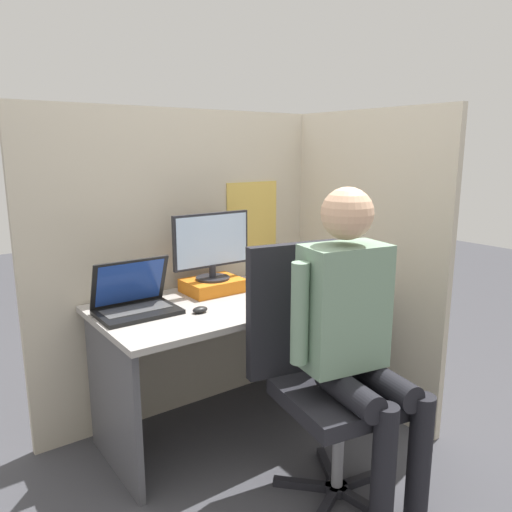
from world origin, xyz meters
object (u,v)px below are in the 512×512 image
object	(u,v)px
monitor	(212,244)
laptop	(135,303)
stapler	(330,273)
office_chair	(320,367)
person	(355,327)
paper_box	(213,285)
carrot_toy	(319,293)

from	to	relation	value
monitor	laptop	size ratio (longest dim) A/B	1.23
stapler	office_chair	world-z (taller)	office_chair
stapler	person	world-z (taller)	person
monitor	office_chair	bearing A→B (deg)	-85.33
paper_box	laptop	distance (m)	0.48
office_chair	person	bearing A→B (deg)	-79.49
paper_box	office_chair	distance (m)	0.80
carrot_toy	monitor	bearing A→B (deg)	133.32
monitor	carrot_toy	distance (m)	0.61
stapler	carrot_toy	xyz separation A→B (m)	(-0.32, -0.25, -0.01)
stapler	carrot_toy	distance (m)	0.41
carrot_toy	laptop	bearing A→B (deg)	159.60
paper_box	carrot_toy	world-z (taller)	paper_box
laptop	stapler	distance (m)	1.19
paper_box	laptop	world-z (taller)	laptop
paper_box	monitor	xyz separation A→B (m)	(0.00, 0.00, 0.22)
stapler	laptop	bearing A→B (deg)	176.49
monitor	office_chair	xyz separation A→B (m)	(0.06, -0.77, -0.43)
office_chair	person	world-z (taller)	person
monitor	person	bearing A→B (deg)	-84.30
monitor	stapler	xyz separation A→B (m)	(0.71, -0.16, -0.23)
paper_box	stapler	world-z (taller)	paper_box
carrot_toy	paper_box	bearing A→B (deg)	133.52
carrot_toy	office_chair	xyz separation A→B (m)	(-0.33, -0.36, -0.19)
laptop	office_chair	xyz separation A→B (m)	(0.54, -0.68, -0.22)
paper_box	person	bearing A→B (deg)	-84.28
carrot_toy	office_chair	distance (m)	0.52
monitor	stapler	bearing A→B (deg)	-12.98
paper_box	carrot_toy	distance (m)	0.57
laptop	office_chair	size ratio (longest dim) A/B	0.34
paper_box	stapler	distance (m)	0.73
carrot_toy	office_chair	size ratio (longest dim) A/B	0.13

